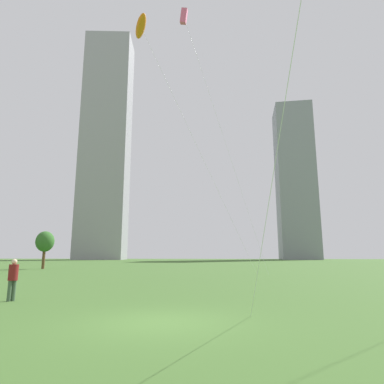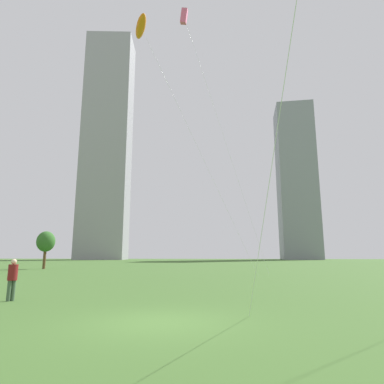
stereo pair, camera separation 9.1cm
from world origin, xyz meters
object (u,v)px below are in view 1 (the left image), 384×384
(kite_flying_3, at_px, (184,17))
(distant_highrise_1, at_px, (106,144))
(park_tree_0, at_px, (45,242))
(distant_highrise_0, at_px, (295,181))
(kite_flying_1, at_px, (141,27))
(person_standing_2, at_px, (13,277))

(kite_flying_3, relative_size, distant_highrise_1, 0.27)
(park_tree_0, relative_size, distant_highrise_1, 0.05)
(kite_flying_3, distance_m, park_tree_0, 32.59)
(park_tree_0, distance_m, distant_highrise_0, 108.39)
(kite_flying_1, bearing_deg, person_standing_2, -103.58)
(distant_highrise_0, bearing_deg, distant_highrise_1, -169.79)
(kite_flying_3, xyz_separation_m, park_tree_0, (-20.47, 14.79, -20.61))
(person_standing_2, distance_m, kite_flying_1, 21.22)
(person_standing_2, height_order, park_tree_0, park_tree_0)
(kite_flying_1, bearing_deg, distant_highrise_1, 112.04)
(person_standing_2, bearing_deg, kite_flying_3, 14.12)
(kite_flying_3, bearing_deg, person_standing_2, -109.87)
(person_standing_2, bearing_deg, distant_highrise_0, 16.63)
(person_standing_2, height_order, kite_flying_1, kite_flying_1)
(park_tree_0, xyz_separation_m, distant_highrise_1, (-23.24, 81.26, 42.60))
(park_tree_0, bearing_deg, kite_flying_3, -35.84)
(park_tree_0, relative_size, distant_highrise_0, 0.08)
(person_standing_2, xyz_separation_m, kite_flying_3, (5.22, 14.45, 23.17))
(kite_flying_3, height_order, distant_highrise_1, distant_highrise_1)
(kite_flying_1, relative_size, distant_highrise_1, 0.22)
(distant_highrise_0, bearing_deg, kite_flying_3, -103.84)
(kite_flying_3, relative_size, park_tree_0, 5.06)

